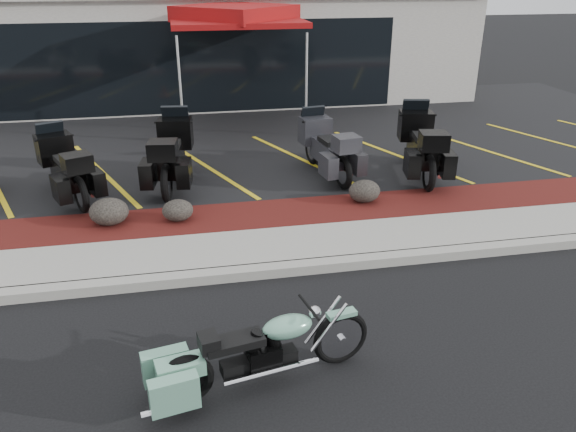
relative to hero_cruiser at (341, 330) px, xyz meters
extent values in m
plane|color=black|center=(-1.09, 1.25, -0.44)|extent=(90.00, 90.00, 0.00)
cube|color=gray|center=(-1.09, 2.15, -0.37)|extent=(24.00, 0.25, 0.15)
cube|color=gray|center=(-1.09, 2.85, -0.37)|extent=(24.00, 1.20, 0.15)
cube|color=#3C0D0D|center=(-1.09, 4.05, -0.36)|extent=(24.00, 1.20, 0.16)
cube|color=black|center=(-1.09, 9.45, -0.37)|extent=(26.00, 9.60, 0.15)
cube|color=#9F998F|center=(-1.09, 15.75, 1.56)|extent=(18.00, 8.00, 4.00)
cube|color=black|center=(-1.09, 11.77, 1.06)|extent=(12.00, 0.06, 2.60)
ellipsoid|color=black|center=(-2.90, 4.10, -0.05)|extent=(0.66, 0.55, 0.47)
ellipsoid|color=black|center=(-1.75, 4.03, -0.09)|extent=(0.53, 0.44, 0.38)
ellipsoid|color=black|center=(1.67, 4.22, -0.07)|extent=(0.59, 0.49, 0.42)
cone|color=red|center=(-2.05, 9.10, -0.08)|extent=(0.37, 0.37, 0.44)
cylinder|color=silver|center=(-1.96, 9.49, 0.99)|extent=(0.06, 0.06, 2.57)
cylinder|color=silver|center=(0.99, 8.44, 0.99)|extent=(0.06, 0.06, 2.57)
cylinder|color=silver|center=(-0.91, 12.44, 0.99)|extent=(0.06, 0.06, 2.57)
cylinder|color=silver|center=(2.04, 11.39, 0.99)|extent=(0.06, 0.06, 2.57)
cube|color=maroon|center=(0.04, 10.44, 2.44)|extent=(4.28, 4.28, 0.13)
cube|color=maroon|center=(0.04, 10.44, 2.63)|extent=(3.27, 3.27, 0.39)
camera|label=1|loc=(-1.59, -5.02, 3.75)|focal=35.00mm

